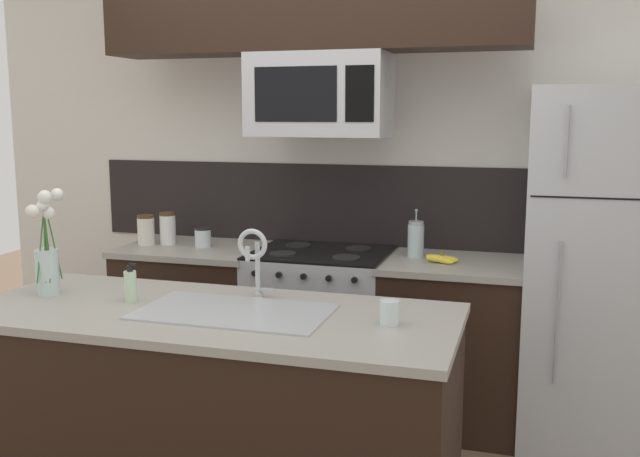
# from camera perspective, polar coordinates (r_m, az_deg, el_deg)

# --- Properties ---
(rear_partition) EXTENTS (5.20, 0.10, 2.60)m
(rear_partition) POSITION_cam_1_polar(r_m,az_deg,el_deg) (4.25, 5.44, 3.88)
(rear_partition) COLOR silver
(rear_partition) RESTS_ON ground
(splash_band) EXTENTS (3.10, 0.01, 0.48)m
(splash_band) POSITION_cam_1_polar(r_m,az_deg,el_deg) (4.28, 1.32, 1.94)
(splash_band) COLOR black
(splash_band) RESTS_ON rear_partition
(back_counter_left) EXTENTS (0.84, 0.65, 0.91)m
(back_counter_left) POSITION_cam_1_polar(r_m,az_deg,el_deg) (4.40, -9.83, -7.22)
(back_counter_left) COLOR black
(back_counter_left) RESTS_ON ground
(back_counter_right) EXTENTS (0.75, 0.65, 0.91)m
(back_counter_right) POSITION_cam_1_polar(r_m,az_deg,el_deg) (3.99, 10.47, -8.99)
(back_counter_right) COLOR black
(back_counter_right) RESTS_ON ground
(stove_range) EXTENTS (0.76, 0.64, 0.93)m
(stove_range) POSITION_cam_1_polar(r_m,az_deg,el_deg) (4.12, 0.08, -8.15)
(stove_range) COLOR #B7BABF
(stove_range) RESTS_ON ground
(microwave) EXTENTS (0.74, 0.40, 0.44)m
(microwave) POSITION_cam_1_polar(r_m,az_deg,el_deg) (3.92, 0.00, 10.63)
(microwave) COLOR #B7BABF
(refrigerator) EXTENTS (0.82, 0.74, 1.82)m
(refrigerator) POSITION_cam_1_polar(r_m,az_deg,el_deg) (3.89, 22.04, -3.05)
(refrigerator) COLOR #B7BABF
(refrigerator) RESTS_ON ground
(storage_jar_tall) EXTENTS (0.10, 0.10, 0.18)m
(storage_jar_tall) POSITION_cam_1_polar(r_m,az_deg,el_deg) (4.40, -13.75, -0.11)
(storage_jar_tall) COLOR silver
(storage_jar_tall) RESTS_ON back_counter_left
(storage_jar_medium) EXTENTS (0.10, 0.10, 0.19)m
(storage_jar_medium) POSITION_cam_1_polar(r_m,az_deg,el_deg) (4.38, -12.09, 0.02)
(storage_jar_medium) COLOR silver
(storage_jar_medium) RESTS_ON back_counter_left
(storage_jar_short) EXTENTS (0.10, 0.10, 0.11)m
(storage_jar_short) POSITION_cam_1_polar(r_m,az_deg,el_deg) (4.26, -9.35, -0.70)
(storage_jar_short) COLOR silver
(storage_jar_short) RESTS_ON back_counter_left
(banana_bunch) EXTENTS (0.19, 0.12, 0.07)m
(banana_bunch) POSITION_cam_1_polar(r_m,az_deg,el_deg) (3.82, 9.71, -2.41)
(banana_bunch) COLOR yellow
(banana_bunch) RESTS_ON back_counter_right
(french_press) EXTENTS (0.09, 0.09, 0.27)m
(french_press) POSITION_cam_1_polar(r_m,az_deg,el_deg) (3.94, 7.67, -0.85)
(french_press) COLOR silver
(french_press) RESTS_ON back_counter_right
(island_counter) EXTENTS (1.98, 0.83, 0.91)m
(island_counter) POSITION_cam_1_polar(r_m,az_deg,el_deg) (3.06, -8.57, -14.72)
(island_counter) COLOR black
(island_counter) RESTS_ON ground
(kitchen_sink) EXTENTS (0.76, 0.44, 0.16)m
(kitchen_sink) POSITION_cam_1_polar(r_m,az_deg,el_deg) (2.88, -6.87, -8.01)
(kitchen_sink) COLOR #ADAFB5
(kitchen_sink) RESTS_ON island_counter
(sink_faucet) EXTENTS (0.14, 0.14, 0.31)m
(sink_faucet) POSITION_cam_1_polar(r_m,az_deg,el_deg) (3.01, -5.31, -2.00)
(sink_faucet) COLOR #B7BABF
(sink_faucet) RESTS_ON island_counter
(dish_soap_bottle) EXTENTS (0.06, 0.05, 0.16)m
(dish_soap_bottle) POSITION_cam_1_polar(r_m,az_deg,el_deg) (3.09, -14.93, -4.44)
(dish_soap_bottle) COLOR beige
(dish_soap_bottle) RESTS_ON island_counter
(spare_glass) EXTENTS (0.07, 0.07, 0.09)m
(spare_glass) POSITION_cam_1_polar(r_m,az_deg,el_deg) (2.69, 5.57, -6.71)
(spare_glass) COLOR silver
(spare_glass) RESTS_ON island_counter
(flower_vase) EXTENTS (0.12, 0.17, 0.46)m
(flower_vase) POSITION_cam_1_polar(r_m,az_deg,el_deg) (3.30, -21.01, -2.09)
(flower_vase) COLOR silver
(flower_vase) RESTS_ON island_counter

